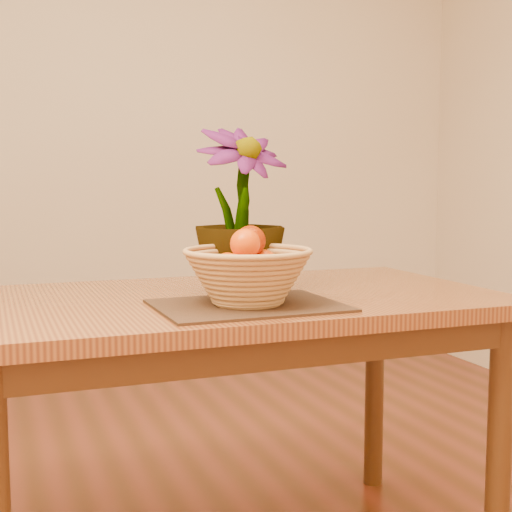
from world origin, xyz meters
name	(u,v)px	position (x,y,z in m)	size (l,w,h in m)	color
wall_back	(110,123)	(0.00, 2.25, 1.35)	(4.00, 0.02, 2.70)	#F8E0BD
table	(235,327)	(0.00, 0.30, 0.66)	(1.40, 0.80, 0.75)	brown
placemat	(248,306)	(-0.03, 0.11, 0.75)	(0.44, 0.33, 0.01)	#3C2316
wicker_basket	(248,278)	(-0.03, 0.11, 0.82)	(0.31, 0.31, 0.13)	tan
orange_pile	(248,257)	(-0.03, 0.12, 0.87)	(0.18, 0.17, 0.14)	red
potted_plant	(239,210)	(0.02, 0.31, 0.97)	(0.25, 0.25, 0.45)	#144915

